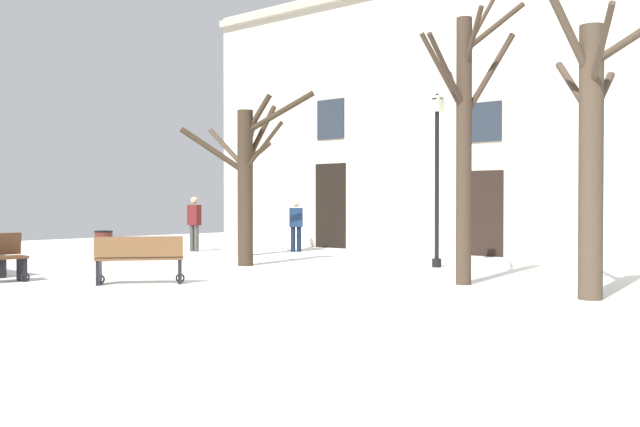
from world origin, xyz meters
name	(u,v)px	position (x,y,z in m)	size (l,w,h in m)	color
ground_plane	(264,279)	(0.00, 0.00, 0.00)	(34.14, 34.14, 0.00)	white
building_facade	(482,105)	(-0.01, 8.54, 4.22)	(21.34, 0.60, 8.33)	beige
tree_left_of_center	(247,176)	(-2.47, 1.87, 2.12)	(2.81, 2.20, 4.06)	#382B1E
tree_near_facade	(244,177)	(-4.93, 4.07, 2.21)	(1.84, 1.62, 4.06)	#4C3D2D
tree_foreground	(591,146)	(5.96, 1.26, 2.38)	(2.25, 2.29, 4.95)	#4C3D2D
tree_right_of_center	(465,135)	(3.43, 1.78, 2.74)	(1.85, 2.38, 5.41)	#423326
streetlamp	(437,161)	(1.10, 4.50, 2.45)	(0.30, 0.30, 4.01)	black
litter_bin	(104,246)	(-6.30, 0.44, 0.39)	(0.47, 0.47, 0.77)	#4C1E19
bench_facing_shops	(139,259)	(-1.07, -2.13, 0.46)	(1.37, 1.52, 0.89)	brown
person_near_bench	(194,221)	(-7.34, 4.24, 0.92)	(0.41, 0.28, 1.66)	#403D3A
person_crossing_plaza	(296,223)	(-4.93, 6.17, 0.85)	(0.41, 0.43, 1.56)	black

